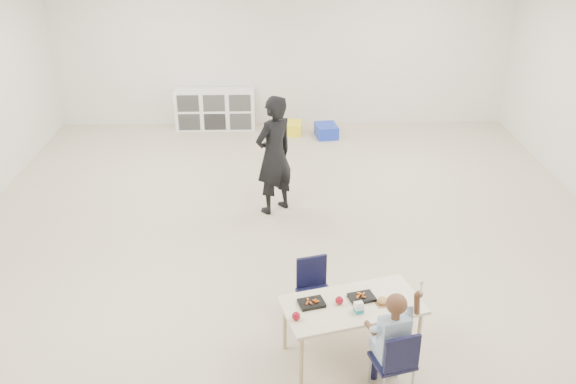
{
  "coord_description": "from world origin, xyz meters",
  "views": [
    {
      "loc": [
        -0.18,
        -6.12,
        3.73
      ],
      "look_at": [
        -0.03,
        -0.17,
        0.85
      ],
      "focal_mm": 38.0,
      "sensor_mm": 36.0,
      "label": 1
    }
  ],
  "objects_px": {
    "adult": "(274,155)",
    "table": "(351,329)",
    "child": "(394,341)",
    "cubby_shelf": "(215,109)",
    "chair_near": "(393,359)"
  },
  "relations": [
    {
      "from": "adult",
      "to": "table",
      "type": "bearing_deg",
      "value": 62.8
    },
    {
      "from": "child",
      "to": "cubby_shelf",
      "type": "relative_size",
      "value": 0.75
    },
    {
      "from": "table",
      "to": "adult",
      "type": "distance_m",
      "value": 2.97
    },
    {
      "from": "child",
      "to": "cubby_shelf",
      "type": "xyz_separation_m",
      "value": [
        -1.97,
        6.54,
        -0.17
      ]
    },
    {
      "from": "adult",
      "to": "cubby_shelf",
      "type": "bearing_deg",
      "value": -112.6
    },
    {
      "from": "table",
      "to": "adult",
      "type": "bearing_deg",
      "value": 87.75
    },
    {
      "from": "cubby_shelf",
      "to": "chair_near",
      "type": "bearing_deg",
      "value": -73.21
    },
    {
      "from": "child",
      "to": "adult",
      "type": "xyz_separation_m",
      "value": [
        -0.95,
        3.32,
        0.26
      ]
    },
    {
      "from": "child",
      "to": "adult",
      "type": "distance_m",
      "value": 3.46
    },
    {
      "from": "table",
      "to": "child",
      "type": "distance_m",
      "value": 0.59
    },
    {
      "from": "chair_near",
      "to": "child",
      "type": "distance_m",
      "value": 0.19
    },
    {
      "from": "chair_near",
      "to": "adult",
      "type": "xyz_separation_m",
      "value": [
        -0.95,
        3.32,
        0.45
      ]
    },
    {
      "from": "table",
      "to": "child",
      "type": "xyz_separation_m",
      "value": [
        0.28,
        -0.46,
        0.24
      ]
    },
    {
      "from": "table",
      "to": "child",
      "type": "relative_size",
      "value": 1.27
    },
    {
      "from": "chair_near",
      "to": "child",
      "type": "xyz_separation_m",
      "value": [
        0.0,
        0.0,
        0.19
      ]
    }
  ]
}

